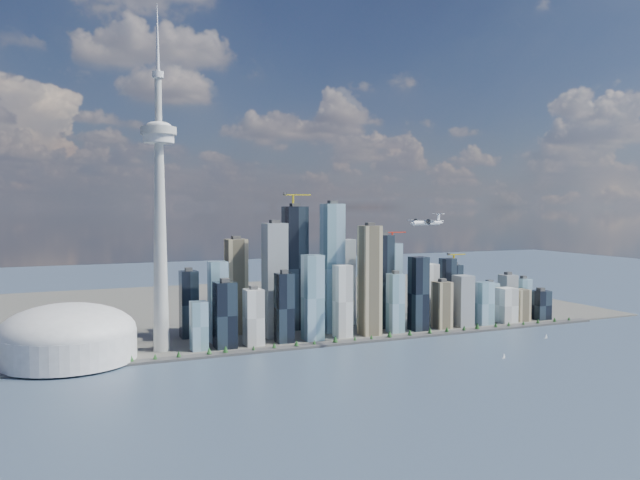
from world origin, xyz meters
name	(u,v)px	position (x,y,z in m)	size (l,w,h in m)	color
ground	(425,381)	(0.00, 0.00, 0.00)	(4000.00, 4000.00, 0.00)	#35435C
seawall	(345,343)	(0.00, 250.00, 2.00)	(1100.00, 22.00, 4.00)	#383838
land	(264,305)	(0.00, 700.00, 1.50)	(1400.00, 900.00, 3.00)	#4C4C47
shoreline_trees	(345,339)	(0.00, 250.00, 8.78)	(960.53, 7.20, 8.80)	#3F2D1E
skyscraper_cluster	(354,289)	(59.62, 336.82, 80.29)	(736.00, 142.00, 258.68)	black
needle_tower	(160,206)	(-300.00, 310.00, 235.84)	(56.00, 56.00, 550.50)	#A4A49F
dome_stadium	(68,336)	(-440.00, 300.00, 39.44)	(200.00, 200.00, 86.00)	silver
airplane	(427,222)	(105.89, 163.41, 209.66)	(77.87, 69.49, 19.30)	silver
sailboat_west	(504,356)	(182.44, 60.64, 2.86)	(6.45, 2.91, 8.92)	silver
sailboat_east	(546,337)	(349.31, 148.06, 3.09)	(6.95, 2.21, 9.63)	silver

